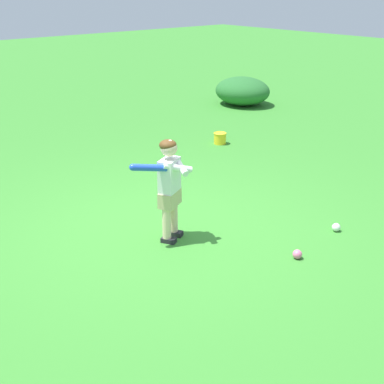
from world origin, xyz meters
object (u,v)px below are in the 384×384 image
play_ball_far_right (336,227)px  toy_bucket (220,138)px  child_batter (169,181)px  play_ball_center_lawn (297,254)px

play_ball_far_right → toy_bucket: toy_bucket is taller
play_ball_far_right → toy_bucket: bearing=157.8°
child_batter → toy_bucket: (-2.19, 2.79, -0.55)m
child_batter → play_ball_far_right: (1.02, 1.48, -0.60)m
child_batter → play_ball_far_right: size_ratio=11.86×
play_ball_center_lawn → toy_bucket: bearing=147.6°
play_ball_center_lawn → toy_bucket: (-3.33, 2.11, 0.05)m
child_batter → toy_bucket: 3.59m
play_ball_center_lawn → toy_bucket: 3.94m
child_batter → play_ball_far_right: bearing=55.4°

